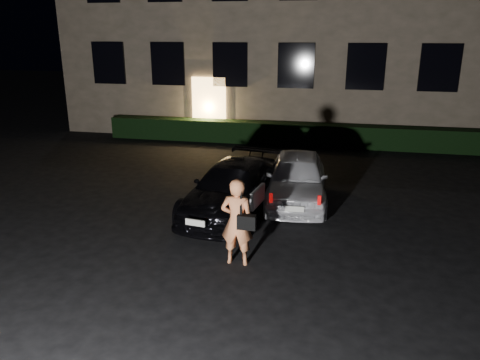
# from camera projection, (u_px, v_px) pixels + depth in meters

# --- Properties ---
(ground) EXTENTS (80.00, 80.00, 0.00)m
(ground) POSITION_uv_depth(u_px,v_px,m) (235.00, 273.00, 8.68)
(ground) COLOR black
(ground) RESTS_ON ground
(hedge) EXTENTS (15.00, 0.70, 0.85)m
(hedge) POSITION_uv_depth(u_px,v_px,m) (293.00, 134.00, 18.34)
(hedge) COLOR black
(hedge) RESTS_ON ground
(sedan) EXTENTS (2.25, 4.31, 1.19)m
(sedan) POSITION_uv_depth(u_px,v_px,m) (233.00, 188.00, 11.51)
(sedan) COLOR black
(sedan) RESTS_ON ground
(hatch) EXTENTS (1.77, 3.88, 1.29)m
(hatch) POSITION_uv_depth(u_px,v_px,m) (297.00, 178.00, 12.16)
(hatch) COLOR white
(hatch) RESTS_ON ground
(man) EXTENTS (0.70, 0.42, 1.71)m
(man) POSITION_uv_depth(u_px,v_px,m) (237.00, 222.00, 8.81)
(man) COLOR #E08250
(man) RESTS_ON ground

